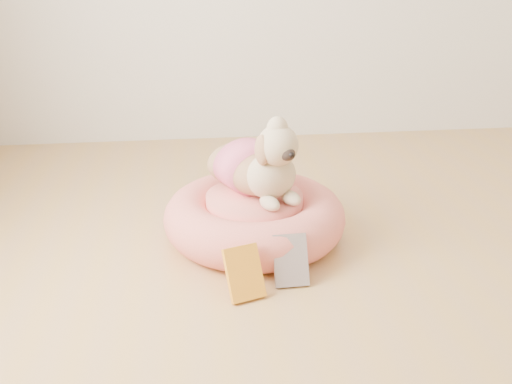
{
  "coord_description": "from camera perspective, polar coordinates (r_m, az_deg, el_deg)",
  "views": [
    {
      "loc": [
        -0.77,
        -1.06,
        1.03
      ],
      "look_at": [
        -0.54,
        0.88,
        0.21
      ],
      "focal_mm": 40.0,
      "sensor_mm": 36.0,
      "label": 1
    }
  ],
  "objects": [
    {
      "name": "dog",
      "position": [
        2.13,
        0.19,
        4.07
      ],
      "size": [
        0.48,
        0.55,
        0.34
      ],
      "primitive_type": null,
      "rotation": [
        0.0,
        0.0,
        0.44
      ],
      "color": "brown",
      "rests_on": "pet_bed"
    },
    {
      "name": "book_yellow",
      "position": [
        1.85,
        -1.19,
        -8.09
      ],
      "size": [
        0.14,
        0.13,
        0.17
      ],
      "primitive_type": "cube",
      "rotation": [
        -0.48,
        0.0,
        0.31
      ],
      "color": "yellow",
      "rests_on": "floor"
    },
    {
      "name": "pet_bed",
      "position": [
        2.21,
        -0.15,
        -2.51
      ],
      "size": [
        0.7,
        0.7,
        0.18
      ],
      "color": "#D05F51",
      "rests_on": "floor"
    },
    {
      "name": "book_white",
      "position": [
        1.92,
        3.49,
        -6.82
      ],
      "size": [
        0.12,
        0.1,
        0.16
      ],
      "primitive_type": "cube",
      "rotation": [
        -0.48,
        0.0,
        0.03
      ],
      "color": "silver",
      "rests_on": "floor"
    }
  ]
}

